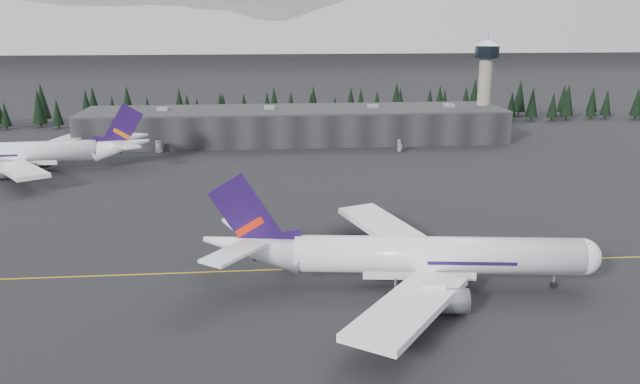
{
  "coord_description": "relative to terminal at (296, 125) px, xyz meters",
  "views": [
    {
      "loc": [
        -11.98,
        -112.98,
        46.79
      ],
      "look_at": [
        0.0,
        20.0,
        9.0
      ],
      "focal_mm": 35.0,
      "sensor_mm": 36.0,
      "label": 1
    }
  ],
  "objects": [
    {
      "name": "gse_vehicle_a",
      "position": [
        -49.48,
        -17.64,
        -5.66
      ],
      "size": [
        2.44,
        4.73,
        1.28
      ],
      "primitive_type": "imported",
      "rotation": [
        0.0,
        0.0,
        0.07
      ],
      "color": "silver",
      "rests_on": "ground"
    },
    {
      "name": "treeline",
      "position": [
        0.0,
        37.0,
        1.2
      ],
      "size": [
        360.0,
        20.0,
        15.0
      ],
      "primitive_type": "cube",
      "color": "black",
      "rests_on": "ground"
    },
    {
      "name": "mountain_ridge",
      "position": [
        0.0,
        875.0,
        -6.3
      ],
      "size": [
        4400.0,
        900.0,
        420.0
      ],
      "primitive_type": null,
      "color": "white",
      "rests_on": "ground"
    },
    {
      "name": "taxiline",
      "position": [
        0.0,
        -127.0,
        -6.29
      ],
      "size": [
        400.0,
        0.4,
        0.02
      ],
      "primitive_type": "cube",
      "color": "gold",
      "rests_on": "ground"
    },
    {
      "name": "terminal",
      "position": [
        0.0,
        0.0,
        0.0
      ],
      "size": [
        160.0,
        30.0,
        12.6
      ],
      "color": "black",
      "rests_on": "ground"
    },
    {
      "name": "ground",
      "position": [
        0.0,
        -125.0,
        -6.3
      ],
      "size": [
        1400.0,
        1400.0,
        0.0
      ],
      "primitive_type": "plane",
      "color": "black",
      "rests_on": "ground"
    },
    {
      "name": "control_tower",
      "position": [
        75.0,
        3.0,
        17.11
      ],
      "size": [
        10.0,
        10.0,
        37.7
      ],
      "color": "gray",
      "rests_on": "ground"
    },
    {
      "name": "gse_vehicle_b",
      "position": [
        35.89,
        -23.66,
        -5.5
      ],
      "size": [
        4.9,
        2.51,
        1.6
      ],
      "primitive_type": "imported",
      "rotation": [
        0.0,
        0.0,
        -1.43
      ],
      "color": "silver",
      "rests_on": "ground"
    },
    {
      "name": "jet_main",
      "position": [
        11.82,
        -136.45,
        -0.44
      ],
      "size": [
        70.56,
        64.79,
        20.79
      ],
      "rotation": [
        0.0,
        0.0,
        -0.12
      ],
      "color": "white",
      "rests_on": "ground"
    },
    {
      "name": "jet_parked",
      "position": [
        -83.73,
        -40.69,
        -0.49
      ],
      "size": [
        70.06,
        64.47,
        20.6
      ],
      "rotation": [
        0.0,
        0.0,
        3.22
      ],
      "color": "white",
      "rests_on": "ground"
    }
  ]
}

